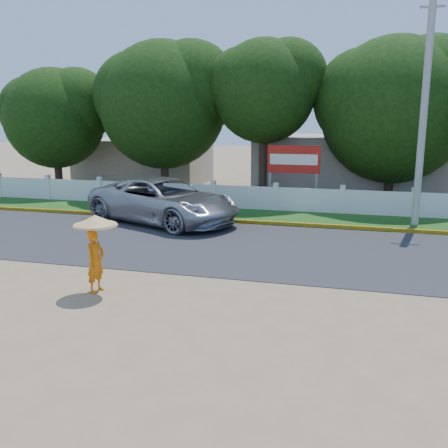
% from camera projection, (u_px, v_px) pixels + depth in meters
% --- Properties ---
extents(ground, '(120.00, 120.00, 0.00)m').
position_uv_depth(ground, '(203.00, 290.00, 12.59)').
color(ground, '#9E8460').
rests_on(ground, ground).
extents(road, '(60.00, 7.00, 0.02)m').
position_uv_depth(road, '(243.00, 246.00, 16.84)').
color(road, '#38383A').
rests_on(road, ground).
extents(grass_verge, '(60.00, 3.50, 0.03)m').
position_uv_depth(grass_verge, '(270.00, 216.00, 21.79)').
color(grass_verge, '#2D601E').
rests_on(grass_verge, ground).
extents(curb, '(40.00, 0.18, 0.16)m').
position_uv_depth(curb, '(263.00, 223.00, 20.17)').
color(curb, yellow).
rests_on(curb, ground).
extents(fence, '(40.00, 0.10, 1.10)m').
position_uv_depth(fence, '(276.00, 199.00, 23.04)').
color(fence, silver).
rests_on(fence, ground).
extents(building_near, '(10.00, 6.00, 3.20)m').
position_uv_depth(building_near, '(347.00, 164.00, 28.47)').
color(building_near, '#B7AD99').
rests_on(building_near, ground).
extents(building_far, '(8.00, 5.00, 2.80)m').
position_uv_depth(building_far, '(144.00, 161.00, 32.76)').
color(building_far, '#B7AD99').
rests_on(building_far, ground).
extents(utility_pole, '(0.28, 0.28, 9.05)m').
position_uv_depth(utility_pole, '(424.00, 110.00, 19.12)').
color(utility_pole, '#9B9C99').
rests_on(utility_pole, ground).
extents(vehicle, '(7.26, 5.33, 1.84)m').
position_uv_depth(vehicle, '(164.00, 201.00, 20.39)').
color(vehicle, '#9FA1A6').
rests_on(vehicle, ground).
extents(monk_with_parasol, '(1.08, 1.08, 1.96)m').
position_uv_depth(monk_with_parasol, '(95.00, 242.00, 12.25)').
color(monk_with_parasol, orange).
rests_on(monk_with_parasol, ground).
extents(billboard, '(2.50, 0.13, 2.95)m').
position_uv_depth(billboard, '(294.00, 163.00, 23.58)').
color(billboard, gray).
rests_on(billboard, ground).
extents(tree_row, '(33.19, 8.08, 9.08)m').
position_uv_depth(tree_row, '(326.00, 103.00, 24.59)').
color(tree_row, '#473828').
rests_on(tree_row, ground).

